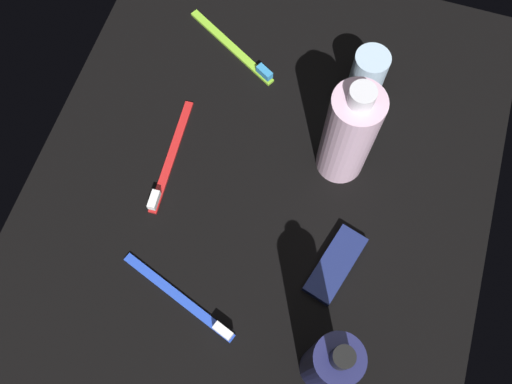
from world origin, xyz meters
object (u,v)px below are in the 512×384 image
at_px(lotion_bottle, 329,364).
at_px(bodywash_bottle, 349,134).
at_px(deodorant_stick, 367,77).
at_px(toothbrush_red, 169,161).
at_px(snack_bar_navy, 335,265).
at_px(toothbrush_lime, 236,50).
at_px(toothbrush_blue, 185,301).

bearing_deg(lotion_bottle, bodywash_bottle, -170.42).
height_order(deodorant_stick, toothbrush_red, deodorant_stick).
distance_m(deodorant_stick, snack_bar_navy, 0.27).
relative_size(deodorant_stick, toothbrush_lime, 0.58).
bearing_deg(deodorant_stick, toothbrush_blue, -21.39).
height_order(toothbrush_blue, snack_bar_navy, toothbrush_blue).
height_order(lotion_bottle, snack_bar_navy, lotion_bottle).
xyz_separation_m(bodywash_bottle, toothbrush_blue, (0.25, -0.14, -0.08)).
relative_size(bodywash_bottle, snack_bar_navy, 1.86).
height_order(bodywash_bottle, deodorant_stick, bodywash_bottle).
xyz_separation_m(deodorant_stick, toothbrush_blue, (0.37, -0.15, -0.04)).
xyz_separation_m(lotion_bottle, deodorant_stick, (-0.40, -0.04, -0.04)).
relative_size(lotion_bottle, toothbrush_lime, 1.24).
xyz_separation_m(deodorant_stick, toothbrush_red, (0.19, -0.24, -0.04)).
height_order(toothbrush_lime, snack_bar_navy, toothbrush_lime).
relative_size(toothbrush_lime, toothbrush_blue, 0.94).
xyz_separation_m(lotion_bottle, toothbrush_lime, (-0.42, -0.25, -0.08)).
bearing_deg(snack_bar_navy, toothbrush_red, -89.78).
relative_size(deodorant_stick, toothbrush_red, 0.53).
bearing_deg(toothbrush_blue, bodywash_bottle, 150.81).
bearing_deg(toothbrush_red, bodywash_bottle, 107.82).
bearing_deg(snack_bar_navy, toothbrush_blue, -42.87).
relative_size(deodorant_stick, toothbrush_blue, 0.55).
bearing_deg(toothbrush_lime, lotion_bottle, 30.73).
distance_m(lotion_bottle, toothbrush_lime, 0.49).
distance_m(lotion_bottle, toothbrush_blue, 0.21).
xyz_separation_m(lotion_bottle, bodywash_bottle, (-0.28, -0.05, -0.00)).
xyz_separation_m(deodorant_stick, toothbrush_lime, (-0.02, -0.20, -0.04)).
bearing_deg(deodorant_stick, bodywash_bottle, -1.88).
bearing_deg(deodorant_stick, lotion_bottle, 6.22).
bearing_deg(snack_bar_navy, lotion_bottle, 22.59).
xyz_separation_m(toothbrush_lime, snack_bar_navy, (0.28, 0.23, 0.00)).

